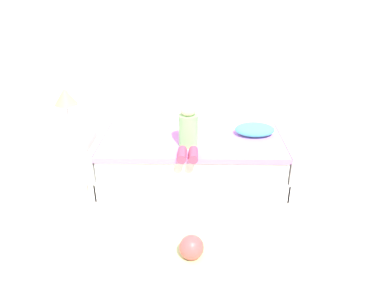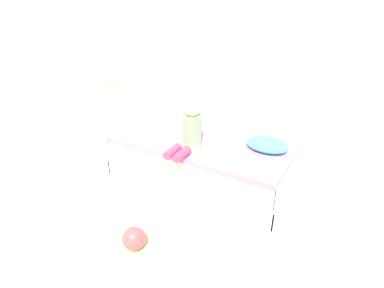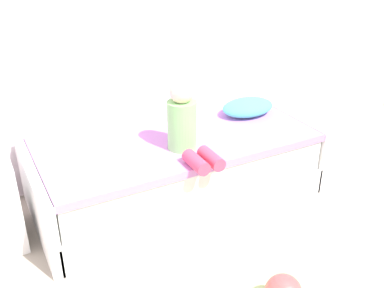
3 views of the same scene
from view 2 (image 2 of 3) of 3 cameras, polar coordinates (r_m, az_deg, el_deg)
ground_plane at (r=3.16m, az=-29.43°, el=-19.19°), size 9.20×9.20×0.00m
wall_rear at (r=4.13m, az=-2.65°, el=18.32°), size 7.20×0.10×2.90m
bed at (r=3.72m, az=1.90°, el=-2.58°), size 2.11×1.00×0.50m
nightstand at (r=4.45m, az=-13.37°, el=2.71°), size 0.44×0.44×0.60m
table_lamp at (r=4.22m, az=-14.32°, el=10.55°), size 0.24×0.24×0.45m
child_figure at (r=3.35m, az=-0.40°, el=2.64°), size 0.20×0.51×0.50m
pillow at (r=3.43m, az=13.08°, el=-0.08°), size 0.44×0.30×0.13m
toy_ball at (r=2.95m, az=-10.18°, el=-16.07°), size 0.21×0.21×0.21m
area_rug at (r=3.14m, az=-13.88°, el=-15.77°), size 1.60×1.10×0.01m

